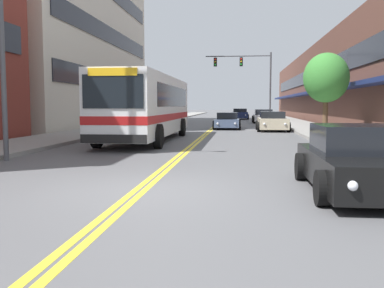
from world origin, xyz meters
name	(u,v)px	position (x,y,z in m)	size (l,w,h in m)	color
ground_plane	(220,122)	(0.00, 37.00, 0.00)	(240.00, 240.00, 0.00)	#565659
sidewalk_left	(154,121)	(-7.21, 37.00, 0.08)	(3.42, 106.00, 0.15)	gray
sidewalk_right	(289,121)	(7.21, 37.00, 0.08)	(3.42, 106.00, 0.15)	gray
centre_line	(220,122)	(0.00, 37.00, 0.00)	(0.34, 106.00, 0.01)	yellow
storefront_row_right	(349,85)	(13.15, 37.00, 3.85)	(9.10, 68.00, 7.70)	brown
city_bus	(148,105)	(-2.52, 12.45, 1.78)	(2.87, 11.85, 3.14)	silver
car_charcoal_parked_left_near	(159,120)	(-4.29, 24.58, 0.63)	(2.00, 4.32, 1.37)	#232328
car_red_parked_left_mid	(170,118)	(-4.40, 30.64, 0.62)	(2.15, 4.14, 1.31)	maroon
car_black_parked_right_foreground	(357,161)	(4.39, 0.26, 0.62)	(2.08, 4.38, 1.35)	black
car_champagne_parked_right_mid	(272,122)	(4.26, 21.19, 0.62)	(2.14, 4.39, 1.32)	beige
car_white_parked_right_far	(263,117)	(4.39, 34.58, 0.62)	(2.19, 4.86, 1.34)	white
car_slate_blue_moving_lead	(227,121)	(1.12, 23.37, 0.57)	(2.00, 4.55, 1.21)	#475675
car_navy_moving_second	(240,114)	(2.08, 46.08, 0.63)	(2.20, 4.64, 1.33)	#19234C
traffic_signal_mast	(249,73)	(2.96, 37.15, 5.18)	(6.89, 0.38, 7.25)	#47474C
street_tree_right_mid	(326,78)	(6.60, 15.07, 3.19)	(2.40, 2.40, 4.38)	brown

